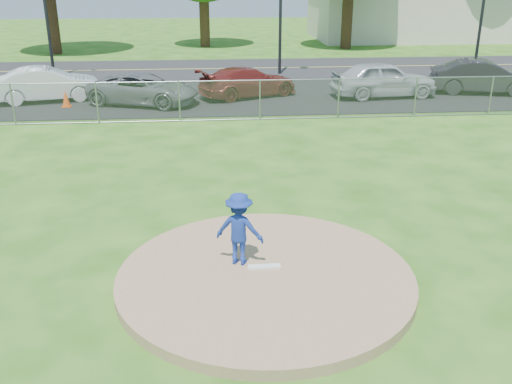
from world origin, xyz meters
TOP-DOWN VIEW (x-y plane):
  - ground at (0.00, 10.00)m, footprint 120.00×120.00m
  - pitchers_mound at (0.00, 0.00)m, footprint 5.40×5.40m
  - pitching_rubber at (0.00, 0.20)m, footprint 0.60×0.15m
  - chain_link_fence at (0.00, 12.00)m, footprint 40.00×0.06m
  - parking_lot at (0.00, 16.50)m, footprint 50.00×8.00m
  - street at (0.00, 24.00)m, footprint 60.00×7.00m
  - commercial_building at (16.00, 38.00)m, footprint 16.40×9.40m
  - traffic_signal_left at (-8.76, 22.00)m, footprint 1.28×0.20m
  - traffic_signal_right at (14.24, 22.00)m, footprint 1.28×0.20m
  - pitcher at (-0.44, 0.44)m, footprint 1.03×0.80m
  - traffic_cone at (-6.78, 14.81)m, footprint 0.34×0.34m
  - parked_car_white at (-7.78, 16.03)m, footprint 4.62×2.55m
  - parked_car_gray at (-3.62, 15.04)m, footprint 5.05×3.53m
  - parked_car_darkred at (0.86, 16.22)m, footprint 4.83×3.47m
  - parked_car_pearl at (6.84, 15.65)m, footprint 4.73×2.23m
  - parked_car_charcoal at (11.58, 16.03)m, footprint 4.80×2.60m

SIDE VIEW (x-z plane):
  - ground at x=0.00m, z-range 0.00..0.00m
  - street at x=0.00m, z-range 0.00..0.01m
  - parking_lot at x=0.00m, z-range 0.00..0.01m
  - pitchers_mound at x=0.00m, z-range 0.00..0.20m
  - pitching_rubber at x=0.00m, z-range 0.20..0.24m
  - traffic_cone at x=-6.78m, z-range 0.01..0.68m
  - parked_car_gray at x=-3.62m, z-range 0.01..1.29m
  - parked_car_darkred at x=0.86m, z-range 0.01..1.31m
  - parked_car_white at x=-7.78m, z-range 0.01..1.45m
  - chain_link_fence at x=0.00m, z-range 0.00..1.50m
  - parked_car_charcoal at x=11.58m, z-range 0.01..1.51m
  - parked_car_pearl at x=6.84m, z-range 0.01..1.58m
  - pitcher at x=-0.44m, z-range 0.20..1.60m
  - commercial_building at x=16.00m, z-range 0.01..4.31m
  - traffic_signal_left at x=-8.76m, z-range 0.56..6.16m
  - traffic_signal_right at x=14.24m, z-range 0.56..6.16m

